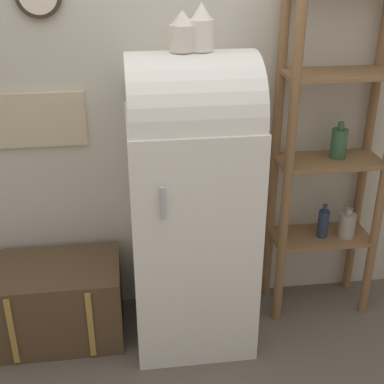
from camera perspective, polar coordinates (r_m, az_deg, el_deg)
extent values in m
plane|color=#60564C|center=(3.01, 0.57, -17.12)|extent=(12.00, 12.00, 0.00)
cube|color=beige|center=(2.86, -0.98, 11.68)|extent=(7.00, 0.05, 2.70)
cube|color=#C6B793|center=(2.89, -16.59, 7.34)|extent=(0.54, 0.02, 0.29)
cube|color=white|center=(2.82, -0.08, -4.29)|extent=(0.62, 0.61, 1.26)
cylinder|color=white|center=(2.56, -0.09, 8.42)|extent=(0.61, 0.58, 0.58)
cylinder|color=#B7B7BC|center=(2.36, -3.16, -1.23)|extent=(0.02, 0.02, 0.16)
cube|color=brown|center=(3.10, -14.32, -11.24)|extent=(0.72, 0.44, 0.44)
cube|color=#AD8942|center=(2.95, -18.66, -13.97)|extent=(0.03, 0.01, 0.40)
cube|color=#AD8942|center=(2.90, -10.77, -13.79)|extent=(0.03, 0.01, 0.40)
cylinder|color=olive|center=(2.80, 10.24, 2.24)|extent=(0.05, 0.05, 1.90)
cylinder|color=olive|center=(3.02, 8.87, 4.10)|extent=(0.05, 0.05, 1.90)
cylinder|color=olive|center=(3.21, 18.12, 4.41)|extent=(0.05, 0.05, 1.90)
cube|color=olive|center=(3.20, 13.51, -4.63)|extent=(0.56, 0.28, 0.02)
cube|color=olive|center=(3.00, 14.42, 3.23)|extent=(0.56, 0.28, 0.02)
cube|color=olive|center=(2.86, 15.47, 12.04)|extent=(0.56, 0.28, 0.02)
cylinder|color=#23334C|center=(3.15, 13.81, -3.30)|extent=(0.06, 0.06, 0.16)
cylinder|color=#23334C|center=(3.10, 14.01, -1.64)|extent=(0.03, 0.03, 0.04)
cylinder|color=#335B3D|center=(3.00, 15.38, 5.00)|extent=(0.09, 0.09, 0.16)
cylinder|color=#335B3D|center=(2.97, 15.61, 6.82)|extent=(0.03, 0.03, 0.04)
cylinder|color=#9E998E|center=(3.19, 16.19, -3.42)|extent=(0.10, 0.10, 0.14)
cylinder|color=#9E998E|center=(3.15, 16.39, -1.98)|extent=(0.04, 0.04, 0.04)
cylinder|color=silver|center=(2.47, -1.03, 16.10)|extent=(0.12, 0.12, 0.11)
cone|color=silver|center=(2.46, -1.05, 18.13)|extent=(0.10, 0.10, 0.06)
cylinder|color=white|center=(2.49, 1.01, 16.39)|extent=(0.11, 0.11, 0.14)
cone|color=white|center=(2.47, 1.03, 18.79)|extent=(0.09, 0.09, 0.07)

